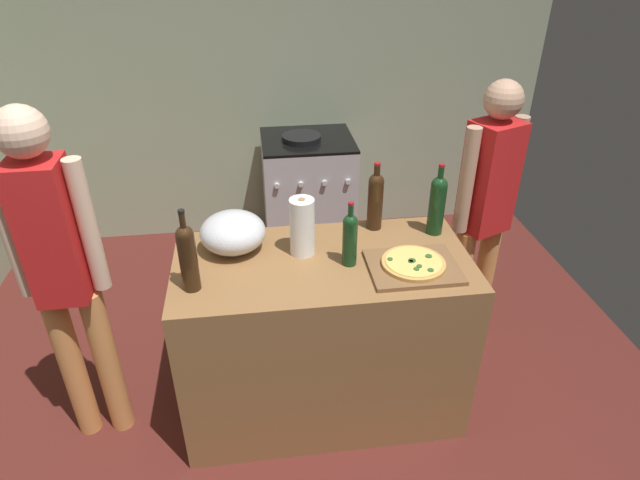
% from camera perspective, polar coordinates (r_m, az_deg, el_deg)
% --- Properties ---
extents(ground_plane, '(4.42, 3.29, 0.02)m').
position_cam_1_polar(ground_plane, '(3.53, -5.02, -9.49)').
color(ground_plane, '#511E19').
extents(kitchen_wall_rear, '(4.42, 0.10, 2.60)m').
position_cam_1_polar(kitchen_wall_rear, '(4.19, -7.02, 17.39)').
color(kitchen_wall_rear, '#99A889').
rests_on(kitchen_wall_rear, ground_plane).
extents(counter, '(1.38, 0.69, 0.91)m').
position_cam_1_polar(counter, '(2.76, 0.28, -10.12)').
color(counter, olive).
rests_on(counter, ground_plane).
extents(cutting_board, '(0.40, 0.32, 0.02)m').
position_cam_1_polar(cutting_board, '(2.46, 9.81, -2.82)').
color(cutting_board, brown).
rests_on(cutting_board, counter).
extents(pizza, '(0.29, 0.29, 0.03)m').
position_cam_1_polar(pizza, '(2.45, 9.86, -2.42)').
color(pizza, tan).
rests_on(pizza, cutting_board).
extents(mixing_bowl, '(0.31, 0.31, 0.19)m').
position_cam_1_polar(mixing_bowl, '(2.55, -9.20, 0.81)').
color(mixing_bowl, '#B2B2B7').
rests_on(mixing_bowl, counter).
extents(paper_towel_roll, '(0.12, 0.12, 0.28)m').
position_cam_1_polar(paper_towel_roll, '(2.47, -1.90, 1.41)').
color(paper_towel_roll, white).
rests_on(paper_towel_roll, counter).
extents(wine_bottle_clear, '(0.07, 0.07, 0.31)m').
position_cam_1_polar(wine_bottle_clear, '(2.39, 3.18, 0.29)').
color(wine_bottle_clear, '#143819').
rests_on(wine_bottle_clear, counter).
extents(wine_bottle_amber, '(0.08, 0.08, 0.35)m').
position_cam_1_polar(wine_bottle_amber, '(2.68, 5.88, 4.37)').
color(wine_bottle_amber, '#331E0F').
rests_on(wine_bottle_amber, counter).
extents(wine_bottle_green, '(0.08, 0.08, 0.37)m').
position_cam_1_polar(wine_bottle_green, '(2.69, 12.29, 3.88)').
color(wine_bottle_green, '#143819').
rests_on(wine_bottle_green, counter).
extents(wine_bottle_dark, '(0.08, 0.08, 0.38)m').
position_cam_1_polar(wine_bottle_dark, '(2.28, -13.82, -1.57)').
color(wine_bottle_dark, '#331E0F').
rests_on(wine_bottle_dark, counter).
extents(stove, '(0.66, 0.61, 0.94)m').
position_cam_1_polar(stove, '(4.12, -1.28, 4.84)').
color(stove, '#B7B7BC').
rests_on(stove, ground_plane).
extents(person_in_stripes, '(0.38, 0.20, 1.69)m').
position_cam_1_polar(person_in_stripes, '(2.56, -25.66, -2.80)').
color(person_in_stripes, '#D88C4C').
rests_on(person_in_stripes, ground_plane).
extents(person_in_red, '(0.38, 0.28, 1.61)m').
position_cam_1_polar(person_in_red, '(3.04, 17.02, 3.44)').
color(person_in_red, '#D88C4C').
rests_on(person_in_red, ground_plane).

